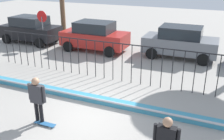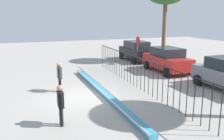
% 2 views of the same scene
% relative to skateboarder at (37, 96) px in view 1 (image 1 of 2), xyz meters
% --- Properties ---
extents(ground_plane, '(60.00, 60.00, 0.00)m').
position_rel_skateboarder_xyz_m(ground_plane, '(1.35, 0.95, -1.02)').
color(ground_plane, '#9E9991').
extents(bowl_coping_ledge, '(11.00, 0.40, 0.27)m').
position_rel_skateboarder_xyz_m(bowl_coping_ledge, '(1.35, 2.12, -0.90)').
color(bowl_coping_ledge, teal).
rests_on(bowl_coping_ledge, ground).
extents(perimeter_fence, '(14.04, 0.04, 1.87)m').
position_rel_skateboarder_xyz_m(perimeter_fence, '(1.35, 4.47, 0.12)').
color(perimeter_fence, black).
rests_on(perimeter_fence, ground).
extents(skateboarder, '(0.69, 0.26, 1.70)m').
position_rel_skateboarder_xyz_m(skateboarder, '(0.00, 0.00, 0.00)').
color(skateboarder, black).
rests_on(skateboarder, ground).
extents(skateboard, '(0.80, 0.20, 0.07)m').
position_rel_skateboarder_xyz_m(skateboard, '(0.25, -0.07, -0.96)').
color(skateboard, '#26598C').
rests_on(skateboard, ground).
extents(parked_car_black, '(4.30, 2.12, 1.90)m').
position_rel_skateboarder_xyz_m(parked_car_black, '(-7.30, 8.52, -0.05)').
color(parked_car_black, black).
rests_on(parked_car_black, ground).
extents(parked_car_red, '(4.30, 2.12, 1.90)m').
position_rel_skateboarder_xyz_m(parked_car_red, '(-2.11, 8.53, -0.05)').
color(parked_car_red, '#B2231E').
rests_on(parked_car_red, ground).
extents(parked_car_gray, '(4.30, 2.12, 1.90)m').
position_rel_skateboarder_xyz_m(parked_car_gray, '(3.26, 9.20, -0.05)').
color(parked_car_gray, slate).
rests_on(parked_car_gray, ground).
extents(stop_sign, '(0.76, 0.07, 2.50)m').
position_rel_skateboarder_xyz_m(stop_sign, '(-5.60, 7.77, 0.59)').
color(stop_sign, slate).
rests_on(stop_sign, ground).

